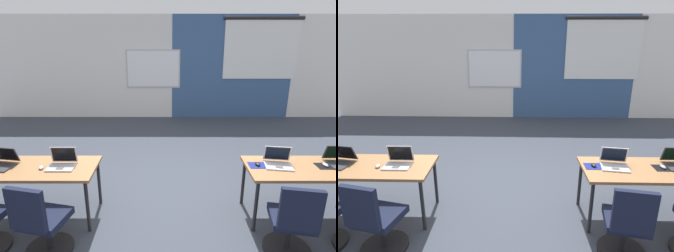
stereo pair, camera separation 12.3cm
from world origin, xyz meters
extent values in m
plane|color=#383D47|center=(0.00, 0.00, 0.00)|extent=(24.00, 24.00, 0.00)
cube|color=silver|center=(0.00, 4.20, 1.40)|extent=(10.00, 0.20, 2.80)
cube|color=#385684|center=(1.72, 4.09, 1.40)|extent=(3.30, 0.01, 2.80)
cube|color=#B7B7BC|center=(-0.45, 4.09, 1.38)|extent=(1.48, 0.02, 1.04)
cube|color=white|center=(-0.45, 4.08, 1.38)|extent=(1.40, 0.02, 0.96)
cube|color=white|center=(2.47, 4.08, 1.88)|extent=(2.00, 0.02, 1.53)
cylinder|color=black|center=(2.47, 4.08, 2.70)|extent=(2.10, 0.10, 0.10)
cube|color=olive|center=(-1.75, -0.60, 0.70)|extent=(1.60, 0.70, 0.04)
cylinder|color=black|center=(-1.01, -0.90, 0.34)|extent=(0.04, 0.04, 0.68)
cylinder|color=black|center=(-1.01, -0.30, 0.34)|extent=(0.04, 0.04, 0.68)
cube|color=olive|center=(1.75, -0.60, 0.70)|extent=(1.60, 0.70, 0.04)
cylinder|color=black|center=(1.01, -0.90, 0.34)|extent=(0.04, 0.04, 0.68)
cylinder|color=black|center=(1.01, -0.30, 0.34)|extent=(0.04, 0.04, 0.68)
cube|color=black|center=(1.95, -0.58, 0.72)|extent=(0.22, 0.19, 0.00)
ellipsoid|color=#B2B2B7|center=(1.95, -0.58, 0.74)|extent=(0.06, 0.10, 0.03)
cube|color=#B7B7BC|center=(-1.38, -0.63, 0.73)|extent=(0.33, 0.23, 0.02)
cube|color=#4C4C4F|center=(-1.38, -0.68, 0.74)|extent=(0.09, 0.06, 0.00)
cube|color=#B7B7BC|center=(-1.38, -0.49, 0.85)|extent=(0.33, 0.05, 0.22)
cube|color=black|center=(-1.38, -0.50, 0.85)|extent=(0.30, 0.04, 0.19)
ellipsoid|color=#B2B2B7|center=(-1.62, -0.65, 0.74)|extent=(0.08, 0.11, 0.03)
cylinder|color=black|center=(-1.37, -1.23, 0.02)|extent=(0.52, 0.52, 0.04)
cylinder|color=black|center=(-1.37, -1.23, 0.21)|extent=(0.06, 0.06, 0.34)
cube|color=black|center=(-1.37, -1.23, 0.42)|extent=(0.53, 0.53, 0.08)
cube|color=black|center=(-1.42, -1.47, 0.69)|extent=(0.40, 0.15, 0.46)
sphere|color=black|center=(-1.32, -1.00, 0.02)|extent=(0.04, 0.04, 0.04)
sphere|color=black|center=(-1.60, -1.25, 0.02)|extent=(0.04, 0.04, 0.04)
cube|color=#333338|center=(-2.14, -0.47, 0.84)|extent=(0.34, 0.14, 0.21)
cube|color=black|center=(-2.14, -0.47, 0.84)|extent=(0.30, 0.12, 0.18)
sphere|color=black|center=(-2.04, -0.98, 0.02)|extent=(0.04, 0.04, 0.04)
cube|color=silver|center=(1.35, -0.60, 0.73)|extent=(0.36, 0.28, 0.02)
cube|color=#4C4C4F|center=(1.34, -0.65, 0.74)|extent=(0.10, 0.07, 0.00)
cube|color=silver|center=(1.37, -0.45, 0.84)|extent=(0.34, 0.12, 0.21)
cube|color=black|center=(1.37, -0.46, 0.84)|extent=(0.30, 0.10, 0.19)
cube|color=navy|center=(1.10, -0.55, 0.72)|extent=(0.22, 0.19, 0.00)
ellipsoid|color=black|center=(1.10, -0.55, 0.74)|extent=(0.07, 0.11, 0.03)
cylinder|color=black|center=(1.29, -1.23, 0.02)|extent=(0.52, 0.52, 0.04)
cylinder|color=black|center=(1.29, -1.23, 0.21)|extent=(0.06, 0.06, 0.34)
cube|color=black|center=(1.29, -1.23, 0.42)|extent=(0.51, 0.51, 0.08)
cube|color=black|center=(1.24, -1.48, 0.69)|extent=(0.40, 0.13, 0.46)
sphere|color=black|center=(1.33, -1.00, 0.02)|extent=(0.04, 0.04, 0.04)
sphere|color=black|center=(1.06, -1.26, 0.02)|extent=(0.04, 0.04, 0.04)
camera|label=1|loc=(-0.04, -3.84, 2.33)|focal=30.46mm
camera|label=2|loc=(0.08, -3.84, 2.33)|focal=30.46mm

